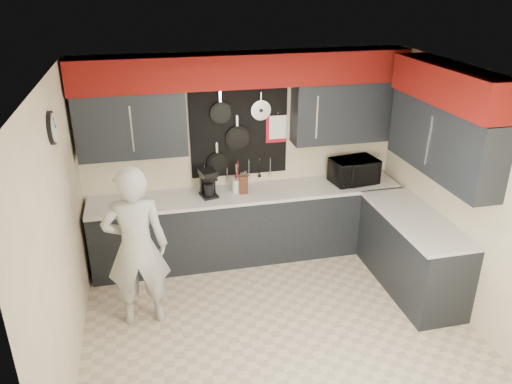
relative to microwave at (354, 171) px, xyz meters
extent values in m
plane|color=beige|center=(-1.39, -1.44, -1.08)|extent=(4.00, 4.00, 0.00)
cube|color=beige|center=(-1.39, 0.31, 0.22)|extent=(4.00, 0.01, 2.60)
cube|color=black|center=(-2.72, 0.15, 0.75)|extent=(1.24, 0.32, 0.75)
cube|color=black|center=(-0.11, 0.15, 0.75)|extent=(1.34, 0.32, 0.75)
cube|color=#640E0B|center=(-1.39, 0.13, 1.32)|extent=(3.94, 0.36, 0.38)
cube|color=black|center=(-1.44, 0.30, 0.55)|extent=(1.22, 0.03, 1.15)
cylinder|color=black|center=(-1.67, 0.26, 0.80)|extent=(0.26, 0.04, 0.26)
cylinder|color=black|center=(-1.47, 0.26, 0.47)|extent=(0.30, 0.04, 0.30)
cylinder|color=black|center=(-1.73, 0.26, 0.16)|extent=(0.27, 0.04, 0.27)
cylinder|color=silver|center=(-1.17, 0.26, 0.80)|extent=(0.25, 0.02, 0.25)
cube|color=#A60C20|center=(-0.97, 0.28, 0.54)|extent=(0.26, 0.01, 0.34)
cube|color=white|center=(-0.95, 0.26, 0.57)|extent=(0.22, 0.01, 0.30)
cylinder|color=silver|center=(-1.89, 0.27, 0.05)|extent=(0.01, 0.01, 0.20)
cylinder|color=silver|center=(-1.75, 0.27, 0.05)|extent=(0.01, 0.01, 0.20)
cylinder|color=silver|center=(-1.61, 0.27, 0.05)|extent=(0.01, 0.01, 0.20)
cylinder|color=silver|center=(-1.47, 0.27, 0.05)|extent=(0.01, 0.01, 0.20)
cylinder|color=silver|center=(-1.33, 0.27, 0.05)|extent=(0.01, 0.01, 0.20)
cylinder|color=silver|center=(-1.19, 0.27, 0.05)|extent=(0.01, 0.01, 0.20)
cylinder|color=silver|center=(-1.04, 0.27, 0.05)|extent=(0.01, 0.01, 0.20)
cube|color=beige|center=(0.60, -1.44, 0.22)|extent=(0.01, 3.50, 2.60)
cube|color=black|center=(0.45, -1.14, 0.75)|extent=(0.32, 1.70, 0.75)
cube|color=#640E0B|center=(0.43, -1.14, 1.32)|extent=(0.36, 1.70, 0.38)
cube|color=beige|center=(-3.39, -1.44, 0.22)|extent=(0.01, 3.50, 2.60)
cylinder|color=black|center=(-3.37, -1.04, 1.10)|extent=(0.04, 0.30, 0.30)
cylinder|color=white|center=(-3.35, -1.04, 1.10)|extent=(0.01, 0.26, 0.26)
cube|color=black|center=(-1.39, 0.01, -0.64)|extent=(3.90, 0.60, 0.88)
cube|color=silver|center=(-1.39, 0.00, -0.18)|extent=(3.90, 0.63, 0.04)
cube|color=black|center=(0.31, -1.09, -0.64)|extent=(0.60, 1.60, 0.88)
cube|color=silver|center=(0.29, -1.09, -0.18)|extent=(0.63, 1.60, 0.04)
cube|color=black|center=(-1.39, -0.25, -1.03)|extent=(3.90, 0.06, 0.10)
imported|color=black|center=(0.00, 0.00, 0.00)|extent=(0.62, 0.46, 0.32)
cube|color=#391C12|center=(-1.46, -0.01, -0.04)|extent=(0.12, 0.12, 0.23)
cylinder|color=white|center=(-1.53, 0.06, -0.08)|extent=(0.12, 0.12, 0.16)
cube|color=black|center=(-1.89, -0.02, -0.14)|extent=(0.23, 0.26, 0.03)
cube|color=black|center=(-1.89, 0.06, 0.02)|extent=(0.19, 0.10, 0.31)
cube|color=black|center=(-1.89, -0.02, 0.15)|extent=(0.23, 0.26, 0.06)
cylinder|color=black|center=(-1.89, -0.04, -0.06)|extent=(0.11, 0.11, 0.14)
imported|color=beige|center=(-2.77, -1.03, -0.19)|extent=(0.66, 0.44, 1.77)
camera|label=1|loc=(-2.58, -5.55, 2.35)|focal=35.00mm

